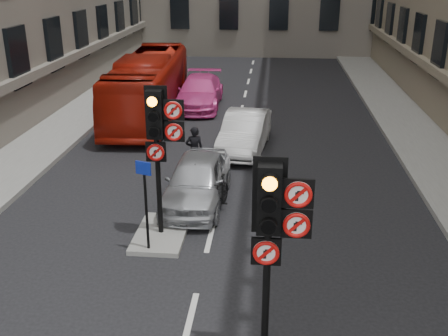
% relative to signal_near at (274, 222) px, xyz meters
% --- Properties ---
extents(pavement_left, '(3.00, 50.00, 0.16)m').
position_rel_signal_near_xyz_m(pavement_left, '(-8.69, 11.01, -2.50)').
color(pavement_left, gray).
rests_on(pavement_left, ground).
extents(pavement_right, '(3.00, 50.00, 0.16)m').
position_rel_signal_near_xyz_m(pavement_right, '(5.71, 11.01, -2.50)').
color(pavement_right, gray).
rests_on(pavement_right, ground).
extents(centre_island, '(1.20, 2.00, 0.12)m').
position_rel_signal_near_xyz_m(centre_island, '(-2.69, 4.01, -2.52)').
color(centre_island, gray).
rests_on(centre_island, ground).
extents(signal_near, '(0.91, 0.40, 3.58)m').
position_rel_signal_near_xyz_m(signal_near, '(0.00, 0.00, 0.00)').
color(signal_near, black).
rests_on(signal_near, ground).
extents(signal_far, '(0.91, 0.40, 3.58)m').
position_rel_signal_near_xyz_m(signal_far, '(-2.60, 4.00, 0.12)').
color(signal_far, black).
rests_on(signal_far, centre_island).
extents(car_silver, '(1.72, 3.96, 1.33)m').
position_rel_signal_near_xyz_m(car_silver, '(-2.08, 6.01, -1.92)').
color(car_silver, '#A9ACB1').
rests_on(car_silver, ground).
extents(car_white, '(1.82, 4.19, 1.34)m').
position_rel_signal_near_xyz_m(car_white, '(-1.02, 10.52, -1.91)').
color(car_white, silver).
rests_on(car_white, ground).
extents(car_pink, '(2.04, 4.80, 1.38)m').
position_rel_signal_near_xyz_m(car_pink, '(-3.44, 16.26, -1.89)').
color(car_pink, '#E2429A').
rests_on(car_pink, ground).
extents(bus_red, '(2.75, 9.64, 2.65)m').
position_rel_signal_near_xyz_m(bus_red, '(-5.36, 14.52, -1.26)').
color(bus_red, '#9C180B').
rests_on(bus_red, ground).
extents(motorcycle, '(0.68, 1.58, 0.92)m').
position_rel_signal_near_xyz_m(motorcycle, '(-1.39, 5.63, -2.12)').
color(motorcycle, black).
rests_on(motorcycle, ground).
extents(motorcyclist, '(0.63, 0.50, 1.52)m').
position_rel_signal_near_xyz_m(motorcyclist, '(-2.47, 8.18, -1.82)').
color(motorcyclist, black).
rests_on(motorcyclist, ground).
extents(info_sign, '(0.36, 0.16, 2.14)m').
position_rel_signal_near_xyz_m(info_sign, '(-2.81, 3.19, -1.08)').
color(info_sign, black).
rests_on(info_sign, centre_island).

